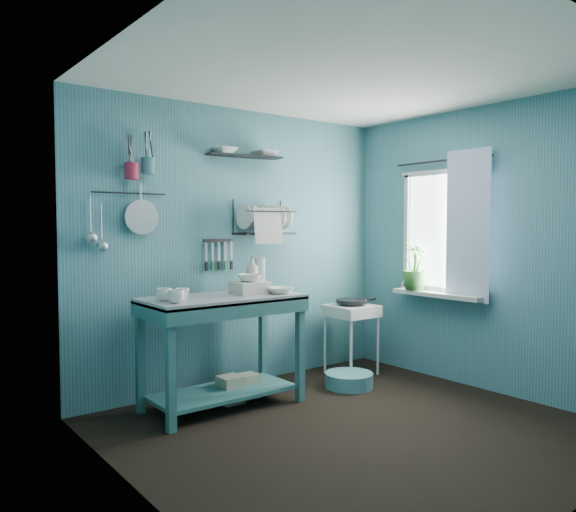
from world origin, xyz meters
TOP-DOWN VIEW (x-y plane):
  - floor at (0.00, 0.00)m, footprint 3.20×3.20m
  - ceiling at (0.00, 0.00)m, footprint 3.20×3.20m
  - wall_back at (0.00, 1.50)m, footprint 3.20×0.00m
  - wall_front at (0.00, -1.50)m, footprint 3.20×0.00m
  - wall_left at (-1.60, 0.00)m, footprint 0.00×3.00m
  - wall_right at (1.60, 0.00)m, footprint 0.00×3.00m
  - work_counter at (-0.49, 1.01)m, footprint 1.34×0.81m
  - mug_left at (-0.97, 0.85)m, footprint 0.12×0.12m
  - mug_mid at (-0.87, 0.95)m, footprint 0.14×0.14m
  - mug_right at (-0.99, 1.01)m, footprint 0.17×0.17m
  - wash_tub at (-0.24, 0.99)m, footprint 0.28×0.22m
  - tub_bowl at (-0.24, 0.99)m, footprint 0.19×0.20m
  - soap_bottle at (-0.07, 1.21)m, footprint 0.11×0.12m
  - water_bottle at (0.03, 1.23)m, footprint 0.09×0.09m
  - counter_bowl at (-0.04, 0.86)m, footprint 0.22×0.22m
  - hotplate_stand at (1.03, 1.11)m, footprint 0.43×0.43m
  - frying_pan at (1.03, 1.11)m, footprint 0.30×0.30m
  - knife_strip at (-0.25, 1.47)m, footprint 0.32×0.06m
  - dish_rack at (0.18, 1.37)m, footprint 0.57×0.30m
  - upper_shelf at (-0.02, 1.40)m, footprint 0.72×0.29m
  - shelf_bowl_left at (-0.22, 1.40)m, footprint 0.22×0.22m
  - shelf_bowl_right at (0.21, 1.40)m, footprint 0.23×0.23m
  - utensil_cup_magenta at (-1.05, 1.42)m, footprint 0.11×0.11m
  - utensil_cup_teal at (-0.91, 1.42)m, footprint 0.11×0.11m
  - colander at (-0.97, 1.45)m, footprint 0.28×0.03m
  - ladle_outer at (-1.37, 1.46)m, footprint 0.01×0.01m
  - ladle_inner at (-1.28, 1.46)m, footprint 0.01×0.01m
  - hook_rail at (-1.05, 1.47)m, footprint 0.60×0.01m
  - window_glass at (1.59, 0.45)m, footprint 0.00×1.10m
  - windowsill at (1.50, 0.45)m, footprint 0.16×0.95m
  - curtain at (1.52, 0.15)m, footprint 0.00×1.35m
  - curtain_rod at (1.54, 0.45)m, footprint 0.02×1.05m
  - potted_plant at (1.49, 0.71)m, footprint 0.32×0.32m
  - storage_tin_large at (-0.39, 1.06)m, footprint 0.18×0.18m
  - storage_tin_small at (-0.19, 1.09)m, footprint 0.15×0.15m
  - floor_basin at (0.69, 0.79)m, footprint 0.43×0.43m

SIDE VIEW (x-z plane):
  - floor at x=0.00m, z-range 0.00..0.00m
  - floor_basin at x=0.69m, z-range 0.00..0.13m
  - storage_tin_small at x=-0.19m, z-range 0.00..0.20m
  - storage_tin_large at x=-0.39m, z-range 0.00..0.22m
  - hotplate_stand at x=1.03m, z-range 0.00..0.68m
  - work_counter at x=-0.49m, z-range 0.00..0.89m
  - frying_pan at x=1.03m, z-range 0.70..0.73m
  - windowsill at x=1.50m, z-range 0.79..0.83m
  - counter_bowl at x=-0.04m, z-range 0.89..0.95m
  - mug_mid at x=-0.87m, z-range 0.89..0.99m
  - mug_left at x=-0.97m, z-range 0.89..0.99m
  - mug_right at x=-0.99m, z-range 0.89..0.99m
  - wash_tub at x=-0.24m, z-range 0.89..0.99m
  - tub_bowl at x=-0.24m, z-range 0.99..1.05m
  - water_bottle at x=0.03m, z-range 0.89..1.17m
  - soap_bottle at x=-0.07m, z-range 0.89..1.19m
  - potted_plant at x=1.49m, z-range 0.83..1.29m
  - wall_back at x=0.00m, z-range -0.35..2.85m
  - wall_front at x=0.00m, z-range -0.35..2.85m
  - wall_left at x=-1.60m, z-range -0.25..2.75m
  - wall_right at x=1.60m, z-range -0.25..2.75m
  - knife_strip at x=-0.25m, z-range 1.30..1.33m
  - window_glass at x=1.59m, z-range 0.85..1.95m
  - curtain at x=1.52m, z-range 0.77..2.12m
  - ladle_inner at x=-1.28m, z-range 1.31..1.61m
  - colander at x=-0.97m, z-range 1.38..1.66m
  - dish_rack at x=0.18m, z-range 1.37..1.69m
  - ladle_outer at x=-1.37m, z-range 1.38..1.68m
  - hook_rail at x=-1.05m, z-range 1.70..1.71m
  - utensil_cup_magenta at x=-1.05m, z-range 1.81..1.94m
  - utensil_cup_teal at x=-0.91m, z-range 1.86..1.99m
  - curtain_rod at x=1.54m, z-range 2.04..2.06m
  - shelf_bowl_right at x=0.21m, z-range 2.03..2.08m
  - shelf_bowl_left at x=-0.22m, z-range 2.04..2.09m
  - upper_shelf at x=-0.02m, z-range 2.06..2.07m
  - ceiling at x=0.00m, z-range 2.50..2.50m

